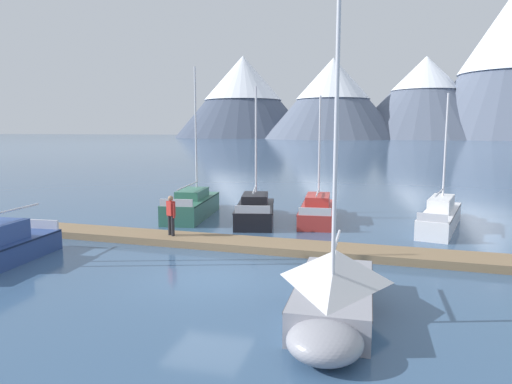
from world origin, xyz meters
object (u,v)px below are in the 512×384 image
at_px(sailboat_far_berth, 318,209).
at_px(sailboat_end_of_dock, 441,215).
at_px(sailboat_mid_dock_starboard, 256,209).
at_px(sailboat_outer_slip, 334,288).
at_px(person_on_dock, 171,213).
at_px(sailboat_mid_dock_port, 195,204).

bearing_deg(sailboat_far_berth, sailboat_end_of_dock, -3.17).
bearing_deg(sailboat_mid_dock_starboard, sailboat_outer_slip, -66.17).
relative_size(sailboat_mid_dock_starboard, sailboat_far_berth, 1.03).
height_order(sailboat_outer_slip, person_on_dock, sailboat_outer_slip).
relative_size(sailboat_mid_dock_port, sailboat_mid_dock_starboard, 1.18).
bearing_deg(sailboat_far_berth, sailboat_mid_dock_port, -175.01).
bearing_deg(sailboat_outer_slip, sailboat_end_of_dock, 71.80).
bearing_deg(sailboat_mid_dock_starboard, person_on_dock, -112.07).
xyz_separation_m(sailboat_mid_dock_starboard, person_on_dock, (-2.22, -5.48, 0.68)).
bearing_deg(person_on_dock, sailboat_far_berth, 51.19).
bearing_deg(person_on_dock, sailboat_mid_dock_starboard, 67.93).
xyz_separation_m(sailboat_mid_dock_starboard, sailboat_end_of_dock, (9.19, 0.81, 0.01)).
bearing_deg(sailboat_mid_dock_port, sailboat_outer_slip, -54.18).
bearing_deg(sailboat_outer_slip, sailboat_far_berth, 98.93).
distance_m(sailboat_mid_dock_port, person_on_dock, 6.24).
xyz_separation_m(sailboat_mid_dock_port, sailboat_mid_dock_starboard, (3.65, -0.56, -0.05)).
relative_size(sailboat_outer_slip, person_on_dock, 5.49).
height_order(sailboat_mid_dock_starboard, person_on_dock, sailboat_mid_dock_starboard).
bearing_deg(sailboat_outer_slip, sailboat_mid_dock_starboard, 113.83).
relative_size(sailboat_mid_dock_starboard, person_on_dock, 4.08).
height_order(sailboat_end_of_dock, person_on_dock, sailboat_end_of_dock).
xyz_separation_m(sailboat_mid_dock_port, sailboat_outer_slip, (8.76, -12.14, 0.13)).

